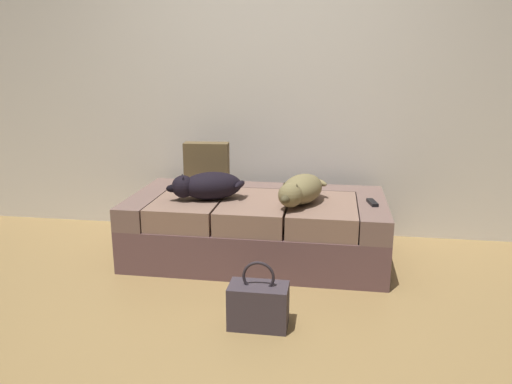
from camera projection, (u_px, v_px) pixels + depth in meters
ground_plane at (228, 329)px, 2.69m from camera, size 10.00×10.00×0.00m
back_wall at (270, 61)px, 3.96m from camera, size 6.40×0.10×2.80m
couch at (257, 227)px, 3.62m from camera, size 1.82×0.92×0.46m
dog_dark at (207, 186)px, 3.48m from camera, size 0.55×0.38×0.19m
dog_tan at (300, 190)px, 3.36m from camera, size 0.37×0.56×0.20m
tv_remote at (372, 203)px, 3.38m from camera, size 0.07×0.16×0.02m
throw_pillow at (207, 165)px, 3.83m from camera, size 0.35×0.15×0.34m
handbag at (258, 305)px, 2.69m from camera, size 0.32×0.18×0.38m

